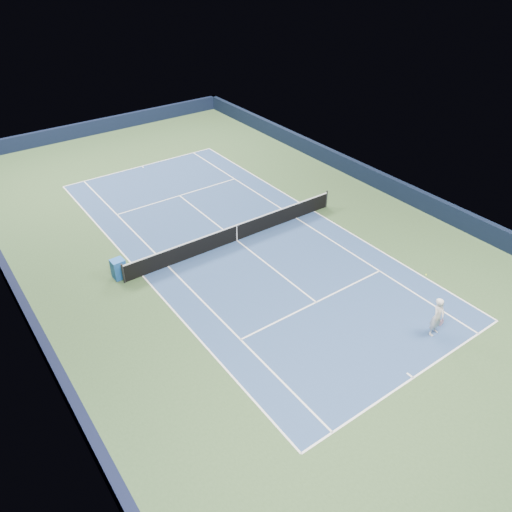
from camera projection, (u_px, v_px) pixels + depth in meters
ground at (237, 240)px, 26.70m from camera, size 40.00×40.00×0.00m
wall_far at (98, 126)px, 39.71m from camera, size 22.00×0.35×1.10m
wall_right at (378, 180)px, 31.62m from camera, size 0.35×40.00×1.10m
wall_left at (25, 309)px, 21.17m from camera, size 0.35×40.00×1.10m
court_surface at (237, 240)px, 26.70m from camera, size 10.97×23.77×0.01m
baseline_far at (142, 166)px, 34.68m from camera, size 10.97×0.08×0.00m
baseline_near at (413, 378)px, 18.72m from camera, size 10.97×0.08×0.00m
sideline_doubles_right at (314, 211)px, 29.35m from camera, size 0.08×23.77×0.00m
sideline_doubles_left at (143, 276)px, 24.05m from camera, size 0.08×23.77×0.00m
sideline_singles_right at (296, 218)px, 28.69m from camera, size 0.08×23.77×0.00m
sideline_singles_left at (168, 266)px, 24.71m from camera, size 0.08×23.77×0.00m
service_line_far at (180, 196)px, 31.00m from camera, size 8.23×0.08×0.00m
service_line_near at (316, 302)px, 22.40m from camera, size 8.23×0.08×0.00m
center_service_line at (237, 240)px, 26.70m from camera, size 0.08×12.80×0.00m
center_mark_far at (143, 167)px, 34.58m from camera, size 0.08×0.30×0.00m
center_mark_near at (410, 375)px, 18.82m from camera, size 0.08×0.30×0.00m
tennis_net at (237, 232)px, 26.42m from camera, size 12.90×0.10×1.07m
sponsor_cube at (119, 269)px, 23.70m from camera, size 0.63×0.58×0.99m
tennis_player at (437, 317)px, 20.23m from camera, size 0.83×1.29×2.41m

